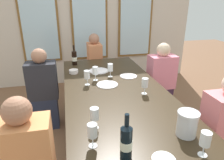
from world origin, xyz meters
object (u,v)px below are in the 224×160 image
(wine_bottle_1, at_px, (74,57))
(wine_glass_6, at_px, (205,140))
(dining_table, at_px, (117,97))
(white_plate_0, at_px, (107,85))
(wine_glass_4, at_px, (92,131))
(wine_glass_1, at_px, (145,83))
(wine_glass_5, at_px, (95,71))
(wine_glass_0, at_px, (110,68))
(seated_person_4, at_px, (95,65))
(metal_pitcher, at_px, (187,124))
(white_plate_2, at_px, (99,71))
(wine_glass_2, at_px, (87,75))
(wine_bottle_0, at_px, (126,141))
(tasting_bowl_0, at_px, (74,71))
(white_plate_1, at_px, (128,76))
(seated_person_0, at_px, (44,92))
(wine_glass_3, at_px, (95,115))
(seated_person_1, at_px, (161,82))
(seated_person_3, at_px, (222,134))

(wine_bottle_1, xyz_separation_m, wine_glass_6, (0.69, -2.16, 0.00))
(dining_table, xyz_separation_m, wine_glass_6, (0.31, -1.05, 0.18))
(white_plate_0, distance_m, wine_bottle_1, 0.95)
(wine_bottle_1, height_order, wine_glass_4, wine_bottle_1)
(wine_glass_1, height_order, wine_glass_5, same)
(wine_glass_0, bearing_deg, dining_table, -93.80)
(wine_glass_6, bearing_deg, seated_person_4, 96.35)
(white_plate_0, xyz_separation_m, metal_pitcher, (0.38, -1.06, 0.09))
(wine_glass_4, xyz_separation_m, wine_glass_6, (0.68, -0.24, -0.00))
(white_plate_2, bearing_deg, dining_table, -83.95)
(wine_glass_2, bearing_deg, wine_bottle_0, -85.13)
(tasting_bowl_0, bearing_deg, white_plate_1, -22.93)
(wine_glass_1, bearing_deg, wine_bottle_0, -117.91)
(white_plate_1, relative_size, metal_pitcher, 1.15)
(tasting_bowl_0, relative_size, wine_glass_0, 0.70)
(white_plate_0, xyz_separation_m, wine_glass_2, (-0.23, 0.06, 0.11))
(white_plate_0, xyz_separation_m, wine_bottle_1, (-0.32, 0.89, 0.11))
(wine_glass_2, distance_m, seated_person_0, 0.75)
(dining_table, height_order, wine_glass_3, wine_glass_3)
(wine_bottle_1, height_order, wine_glass_5, wine_bottle_1)
(tasting_bowl_0, height_order, wine_glass_3, wine_glass_3)
(white_plate_1, bearing_deg, white_plate_2, 138.99)
(wine_glass_6, bearing_deg, white_plate_1, 91.62)
(dining_table, bearing_deg, wine_glass_2, 135.30)
(seated_person_1, bearing_deg, seated_person_4, 128.66)
(wine_glass_1, relative_size, wine_glass_6, 1.00)
(dining_table, distance_m, white_plate_2, 0.74)
(metal_pitcher, bearing_deg, seated_person_1, 70.77)
(tasting_bowl_0, bearing_deg, wine_glass_0, -28.21)
(seated_person_0, bearing_deg, wine_glass_3, -68.35)
(white_plate_2, bearing_deg, wine_glass_0, -66.22)
(white_plate_2, height_order, seated_person_0, seated_person_0)
(wine_glass_1, xyz_separation_m, seated_person_1, (0.56, 0.75, -0.33))
(white_plate_0, relative_size, white_plate_2, 0.90)
(white_plate_0, height_order, wine_glass_6, wine_glass_6)
(metal_pitcher, bearing_deg, wine_bottle_1, 109.77)
(wine_bottle_0, xyz_separation_m, tasting_bowl_0, (-0.24, 1.68, -0.10))
(white_plate_2, height_order, metal_pitcher, metal_pitcher)
(white_plate_1, distance_m, seated_person_4, 1.30)
(wine_glass_5, relative_size, seated_person_1, 0.16)
(dining_table, distance_m, wine_glass_5, 0.48)
(metal_pitcher, relative_size, seated_person_3, 0.17)
(white_plate_2, distance_m, seated_person_1, 0.94)
(wine_glass_5, bearing_deg, seated_person_1, 13.86)
(wine_glass_2, xyz_separation_m, seated_person_4, (0.29, 1.41, -0.33))
(wine_glass_0, xyz_separation_m, seated_person_0, (-0.87, 0.19, -0.34))
(dining_table, bearing_deg, wine_glass_5, 112.92)
(wine_glass_0, bearing_deg, wine_bottle_1, 123.54)
(wine_glass_6, xyz_separation_m, seated_person_4, (-0.31, 2.74, -0.33))
(wine_glass_3, height_order, seated_person_0, seated_person_0)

